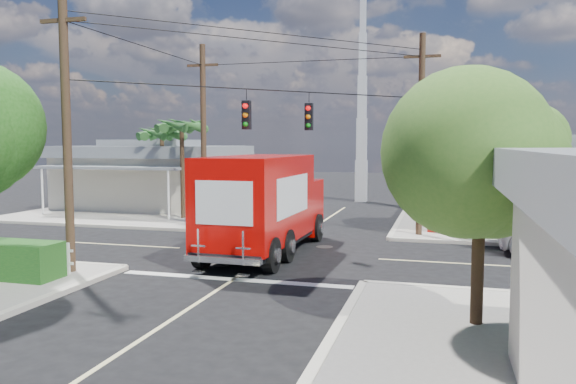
% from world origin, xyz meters
% --- Properties ---
extents(ground, '(120.00, 120.00, 0.00)m').
position_xyz_m(ground, '(0.00, 0.00, 0.00)').
color(ground, black).
rests_on(ground, ground).
extents(sidewalk_ne, '(14.12, 14.12, 0.14)m').
position_xyz_m(sidewalk_ne, '(10.88, 10.88, 0.07)').
color(sidewalk_ne, gray).
rests_on(sidewalk_ne, ground).
extents(sidewalk_nw, '(14.12, 14.12, 0.14)m').
position_xyz_m(sidewalk_nw, '(-10.88, 10.88, 0.07)').
color(sidewalk_nw, gray).
rests_on(sidewalk_nw, ground).
extents(road_markings, '(32.00, 32.00, 0.01)m').
position_xyz_m(road_markings, '(0.00, -1.47, 0.01)').
color(road_markings, beige).
rests_on(road_markings, ground).
extents(building_ne, '(11.80, 10.20, 4.50)m').
position_xyz_m(building_ne, '(12.50, 11.97, 2.32)').
color(building_ne, silver).
rests_on(building_ne, sidewalk_ne).
extents(building_nw, '(10.80, 10.20, 4.30)m').
position_xyz_m(building_nw, '(-12.00, 12.46, 2.22)').
color(building_nw, beige).
rests_on(building_nw, sidewalk_nw).
extents(radio_tower, '(0.80, 0.80, 17.00)m').
position_xyz_m(radio_tower, '(0.50, 20.00, 5.64)').
color(radio_tower, silver).
rests_on(radio_tower, ground).
extents(tree_ne_front, '(4.21, 4.14, 6.66)m').
position_xyz_m(tree_ne_front, '(7.21, 6.76, 4.77)').
color(tree_ne_front, '#422D1C').
rests_on(tree_ne_front, sidewalk_ne).
extents(tree_ne_back, '(3.77, 3.66, 5.82)m').
position_xyz_m(tree_ne_back, '(9.81, 8.96, 4.19)').
color(tree_ne_back, '#422D1C').
rests_on(tree_ne_back, sidewalk_ne).
extents(tree_se, '(3.67, 3.54, 5.62)m').
position_xyz_m(tree_se, '(7.01, -7.24, 4.04)').
color(tree_se, '#422D1C').
rests_on(tree_se, sidewalk_se).
extents(palm_nw_front, '(3.01, 3.08, 5.59)m').
position_xyz_m(palm_nw_front, '(-7.50, 7.50, 5.04)').
color(palm_nw_front, '#422D1C').
rests_on(palm_nw_front, sidewalk_nw).
extents(palm_nw_back, '(3.01, 3.08, 5.19)m').
position_xyz_m(palm_nw_back, '(-9.50, 9.00, 4.67)').
color(palm_nw_back, '#422D1C').
rests_on(palm_nw_back, sidewalk_nw).
extents(utility_poles, '(12.00, 10.68, 9.00)m').
position_xyz_m(utility_poles, '(-1.58, 1.60, 4.67)').
color(utility_poles, '#473321').
rests_on(utility_poles, ground).
extents(vending_boxes, '(1.90, 0.50, 1.10)m').
position_xyz_m(vending_boxes, '(6.50, 6.20, 0.69)').
color(vending_boxes, '#9E140C').
rests_on(vending_boxes, sidewalk_ne).
extents(delivery_truck, '(2.96, 8.75, 3.75)m').
position_xyz_m(delivery_truck, '(-0.31, -0.19, 1.91)').
color(delivery_truck, black).
rests_on(delivery_truck, ground).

